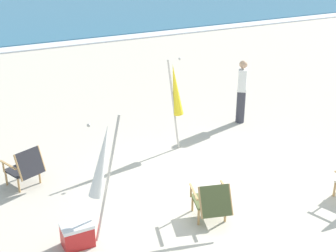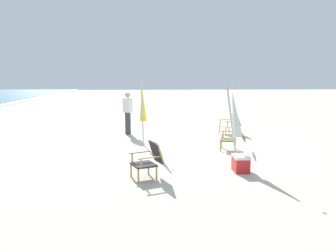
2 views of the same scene
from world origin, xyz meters
The scene contains 8 objects.
ground_plane centered at (0.00, 0.00, 0.00)m, with size 80.00×80.00×0.00m, color beige.
surf_band centered at (0.00, 13.06, 0.03)m, with size 80.00×1.10×0.06m, color white.
beach_chair_front_right centered at (-3.00, 1.78, 0.43)m, with size 0.79×0.83×0.82m.
beach_chair_far_center centered at (-0.43, -0.82, 0.42)m, with size 0.76×0.90×0.77m.
umbrella_furled_yellow centered at (0.33, 2.00, 1.38)m, with size 0.40×0.29×2.12m.
umbrella_furled_white centered at (-2.16, -0.36, 1.34)m, with size 0.68×0.38×2.05m.
person_near_chairs centered at (2.53, 2.63, 0.84)m, with size 0.37×0.39×1.63m.
cooler_box centered at (-2.65, -0.42, 0.20)m, with size 0.49×0.35×0.40m.
Camera 1 is at (-4.08, -6.49, 4.69)m, focal length 50.00 mm.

